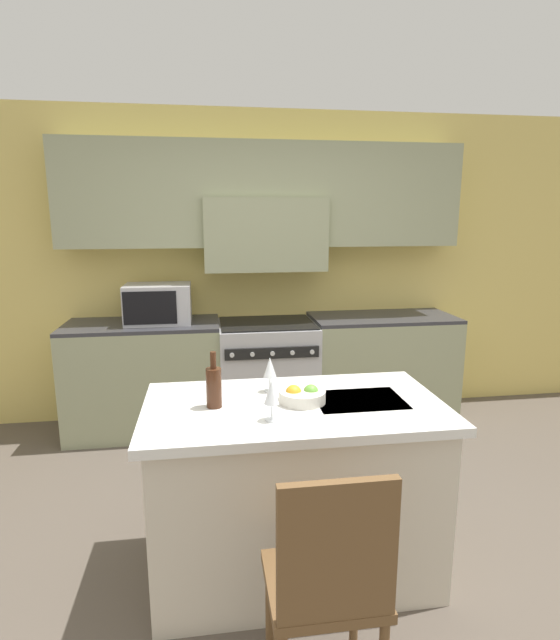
{
  "coord_description": "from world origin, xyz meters",
  "views": [
    {
      "loc": [
        -0.5,
        -2.18,
        1.81
      ],
      "look_at": [
        -0.05,
        0.87,
        1.16
      ],
      "focal_mm": 28.0,
      "sensor_mm": 36.0,
      "label": 1
    }
  ],
  "objects_px": {
    "wine_bottle": "(214,386)",
    "wine_glass_far": "(270,368)",
    "fruit_bowl": "(302,395)",
    "island_chair": "(329,580)",
    "wine_glass_near": "(272,394)",
    "range_stove": "(267,374)",
    "microwave": "(158,304)"
  },
  "relations": [
    {
      "from": "wine_bottle",
      "to": "wine_glass_far",
      "type": "xyz_separation_m",
      "value": [
        0.29,
        0.17,
        0.02
      ]
    },
    {
      "from": "wine_bottle",
      "to": "fruit_bowl",
      "type": "distance_m",
      "value": 0.43
    },
    {
      "from": "island_chair",
      "to": "wine_glass_far",
      "type": "bearing_deg",
      "value": 95.02
    },
    {
      "from": "wine_glass_near",
      "to": "wine_glass_far",
      "type": "distance_m",
      "value": 0.37
    },
    {
      "from": "range_stove",
      "to": "microwave",
      "type": "xyz_separation_m",
      "value": [
        -0.9,
        0.02,
        0.64
      ]
    },
    {
      "from": "island_chair",
      "to": "wine_glass_near",
      "type": "distance_m",
      "value": 0.77
    },
    {
      "from": "wine_glass_near",
      "to": "fruit_bowl",
      "type": "xyz_separation_m",
      "value": [
        0.18,
        0.2,
        -0.09
      ]
    },
    {
      "from": "wine_bottle",
      "to": "fruit_bowl",
      "type": "height_order",
      "value": "wine_bottle"
    },
    {
      "from": "microwave",
      "to": "island_chair",
      "type": "height_order",
      "value": "microwave"
    },
    {
      "from": "range_stove",
      "to": "microwave",
      "type": "relative_size",
      "value": 1.74
    },
    {
      "from": "range_stove",
      "to": "wine_glass_near",
      "type": "relative_size",
      "value": 4.98
    },
    {
      "from": "island_chair",
      "to": "wine_glass_near",
      "type": "bearing_deg",
      "value": 101.88
    },
    {
      "from": "microwave",
      "to": "wine_bottle",
      "type": "bearing_deg",
      "value": -77.34
    },
    {
      "from": "range_stove",
      "to": "wine_glass_near",
      "type": "xyz_separation_m",
      "value": [
        -0.23,
        -2.05,
        0.58
      ]
    },
    {
      "from": "microwave",
      "to": "fruit_bowl",
      "type": "xyz_separation_m",
      "value": [
        0.85,
        -1.86,
        -0.15
      ]
    },
    {
      "from": "wine_bottle",
      "to": "wine_glass_near",
      "type": "distance_m",
      "value": 0.32
    },
    {
      "from": "fruit_bowl",
      "to": "range_stove",
      "type": "bearing_deg",
      "value": 88.43
    },
    {
      "from": "microwave",
      "to": "wine_bottle",
      "type": "height_order",
      "value": "microwave"
    },
    {
      "from": "range_stove",
      "to": "wine_glass_near",
      "type": "height_order",
      "value": "wine_glass_near"
    },
    {
      "from": "range_stove",
      "to": "island_chair",
      "type": "distance_m",
      "value": 2.64
    },
    {
      "from": "range_stove",
      "to": "island_chair",
      "type": "relative_size",
      "value": 0.92
    },
    {
      "from": "microwave",
      "to": "wine_bottle",
      "type": "xyz_separation_m",
      "value": [
        0.42,
        -1.87,
        -0.08
      ]
    },
    {
      "from": "microwave",
      "to": "wine_bottle",
      "type": "distance_m",
      "value": 1.91
    },
    {
      "from": "wine_bottle",
      "to": "fruit_bowl",
      "type": "relative_size",
      "value": 1.19
    },
    {
      "from": "island_chair",
      "to": "range_stove",
      "type": "bearing_deg",
      "value": 87.76
    },
    {
      "from": "microwave",
      "to": "wine_glass_near",
      "type": "xyz_separation_m",
      "value": [
        0.67,
        -2.07,
        -0.06
      ]
    },
    {
      "from": "island_chair",
      "to": "microwave",
      "type": "bearing_deg",
      "value": 106.65
    },
    {
      "from": "range_stove",
      "to": "island_chair",
      "type": "bearing_deg",
      "value": -92.24
    },
    {
      "from": "wine_bottle",
      "to": "microwave",
      "type": "bearing_deg",
      "value": 102.66
    },
    {
      "from": "microwave",
      "to": "fruit_bowl",
      "type": "distance_m",
      "value": 2.05
    },
    {
      "from": "microwave",
      "to": "fruit_bowl",
      "type": "bearing_deg",
      "value": -65.6
    },
    {
      "from": "island_chair",
      "to": "wine_glass_far",
      "type": "height_order",
      "value": "wine_glass_far"
    }
  ]
}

